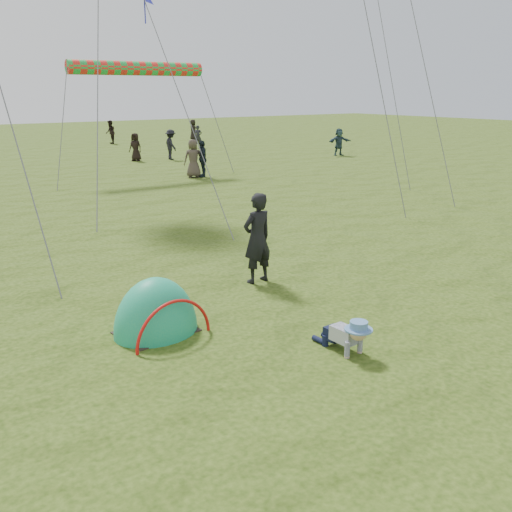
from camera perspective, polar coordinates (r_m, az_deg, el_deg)
ground at (r=8.32m, az=7.86°, el=-12.76°), size 140.00×140.00×0.00m
crawling_toddler at (r=9.20m, az=9.12°, el=-7.73°), size 0.59×0.82×0.61m
popup_tent at (r=10.08m, az=-9.93°, el=-7.48°), size 1.65×1.41×1.95m
standing_adult at (r=12.15m, az=0.13°, el=1.79°), size 0.75×0.52×1.96m
crowd_person_2 at (r=27.63m, az=-5.38°, el=9.65°), size 0.71×1.09×1.72m
crowd_person_3 at (r=34.94m, az=-8.51°, el=10.97°), size 0.75×1.19×1.77m
crowd_person_4 at (r=48.50m, az=-6.31°, el=12.43°), size 0.87×0.97×1.67m
crowd_person_6 at (r=41.90m, az=-5.83°, el=11.79°), size 0.68×0.67×1.59m
crowd_person_7 at (r=46.14m, az=-14.36°, el=11.91°), size 0.91×1.03×1.78m
crowd_person_10 at (r=27.50m, az=-6.30°, el=9.68°), size 1.02×0.83×1.80m
crowd_person_11 at (r=37.13m, az=8.30°, el=11.22°), size 1.64×0.83×1.70m
crowd_person_16 at (r=34.59m, az=-11.97°, el=10.61°), size 0.87×0.94×1.61m
rainbow_tube_kite at (r=28.34m, az=-11.77°, el=17.90°), size 6.55×0.64×0.64m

